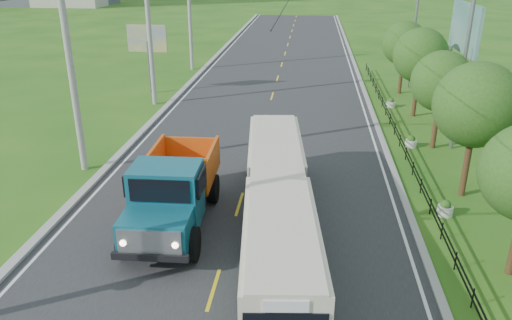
% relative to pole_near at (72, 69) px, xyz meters
% --- Properties ---
extents(ground, '(240.00, 240.00, 0.00)m').
position_rel_pole_near_xyz_m(ground, '(8.26, -9.00, -5.09)').
color(ground, '#225915').
rests_on(ground, ground).
extents(road, '(14.00, 120.00, 0.02)m').
position_rel_pole_near_xyz_m(road, '(8.26, 11.00, -5.08)').
color(road, '#28282B').
rests_on(road, ground).
extents(curb_left, '(0.40, 120.00, 0.15)m').
position_rel_pole_near_xyz_m(curb_left, '(1.06, 11.00, -5.02)').
color(curb_left, '#9E9E99').
rests_on(curb_left, ground).
extents(curb_right, '(0.30, 120.00, 0.10)m').
position_rel_pole_near_xyz_m(curb_right, '(15.41, 11.00, -5.04)').
color(curb_right, '#9E9E99').
rests_on(curb_right, ground).
extents(edge_line_left, '(0.12, 120.00, 0.00)m').
position_rel_pole_near_xyz_m(edge_line_left, '(1.61, 11.00, -5.07)').
color(edge_line_left, silver).
rests_on(edge_line_left, road).
extents(edge_line_right, '(0.12, 120.00, 0.00)m').
position_rel_pole_near_xyz_m(edge_line_right, '(14.91, 11.00, -5.07)').
color(edge_line_right, silver).
rests_on(edge_line_right, road).
extents(centre_dash, '(0.12, 2.20, 0.00)m').
position_rel_pole_near_xyz_m(centre_dash, '(8.26, -9.00, -5.07)').
color(centre_dash, yellow).
rests_on(centre_dash, road).
extents(railing_right, '(0.04, 40.00, 0.60)m').
position_rel_pole_near_xyz_m(railing_right, '(16.26, 5.00, -4.79)').
color(railing_right, black).
rests_on(railing_right, ground).
extents(pole_near, '(3.51, 0.32, 10.00)m').
position_rel_pole_near_xyz_m(pole_near, '(0.00, 0.00, 0.00)').
color(pole_near, gray).
rests_on(pole_near, ground).
extents(pole_mid, '(3.51, 0.32, 10.00)m').
position_rel_pole_near_xyz_m(pole_mid, '(0.00, 12.00, 0.00)').
color(pole_mid, gray).
rests_on(pole_mid, ground).
extents(pole_far, '(3.51, 0.32, 10.00)m').
position_rel_pole_near_xyz_m(pole_far, '(0.00, 24.00, 0.00)').
color(pole_far, gray).
rests_on(pole_far, ground).
extents(tree_third, '(3.60, 3.62, 6.00)m').
position_rel_pole_near_xyz_m(tree_third, '(18.12, -0.86, -1.11)').
color(tree_third, '#382314').
rests_on(tree_third, ground).
extents(tree_fourth, '(3.24, 3.31, 5.40)m').
position_rel_pole_near_xyz_m(tree_fourth, '(18.12, 5.14, -1.51)').
color(tree_fourth, '#382314').
rests_on(tree_fourth, ground).
extents(tree_fifth, '(3.48, 3.52, 5.80)m').
position_rel_pole_near_xyz_m(tree_fifth, '(18.12, 11.14, -1.24)').
color(tree_fifth, '#382314').
rests_on(tree_fifth, ground).
extents(tree_back, '(3.30, 3.36, 5.50)m').
position_rel_pole_near_xyz_m(tree_back, '(18.12, 17.14, -1.44)').
color(tree_back, '#382314').
rests_on(tree_back, ground).
extents(streetlight_mid, '(3.02, 0.20, 9.07)m').
position_rel_pole_near_xyz_m(streetlight_mid, '(18.90, 5.00, -0.19)').
color(streetlight_mid, slate).
rests_on(streetlight_mid, ground).
extents(streetlight_far, '(3.02, 0.20, 9.07)m').
position_rel_pole_near_xyz_m(streetlight_far, '(18.90, 19.00, -0.19)').
color(streetlight_far, slate).
rests_on(streetlight_far, ground).
extents(planter_near, '(0.64, 0.64, 0.67)m').
position_rel_pole_near_xyz_m(planter_near, '(16.86, -3.00, -4.81)').
color(planter_near, silver).
rests_on(planter_near, ground).
extents(planter_mid, '(0.64, 0.64, 0.67)m').
position_rel_pole_near_xyz_m(planter_mid, '(16.86, 5.00, -4.81)').
color(planter_mid, silver).
rests_on(planter_mid, ground).
extents(planter_far, '(0.64, 0.64, 0.67)m').
position_rel_pole_near_xyz_m(planter_far, '(16.86, 13.00, -4.81)').
color(planter_far, silver).
rests_on(planter_far, ground).
extents(billboard_left, '(3.00, 0.20, 5.20)m').
position_rel_pole_near_xyz_m(billboard_left, '(-1.24, 15.00, -1.23)').
color(billboard_left, slate).
rests_on(billboard_left, ground).
extents(billboard_right, '(0.24, 6.00, 7.30)m').
position_rel_pole_near_xyz_m(billboard_right, '(20.56, 11.00, 0.25)').
color(billboard_right, slate).
rests_on(billboard_right, ground).
extents(bus, '(3.57, 14.12, 2.70)m').
position_rel_pole_near_xyz_m(bus, '(10.07, -5.71, -3.47)').
color(bus, '#2D712E').
rests_on(bus, ground).
extents(dump_truck, '(2.94, 7.09, 2.94)m').
position_rel_pole_near_xyz_m(dump_truck, '(5.96, -4.98, -3.43)').
color(dump_truck, '#11586B').
rests_on(dump_truck, ground).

